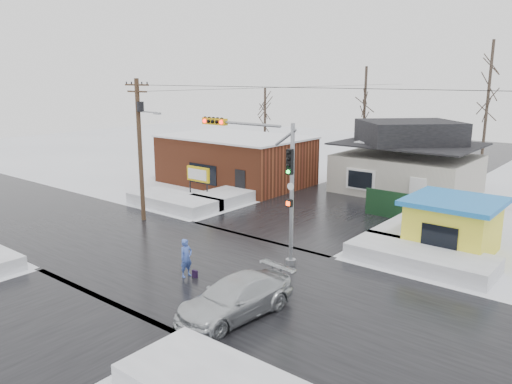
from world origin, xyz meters
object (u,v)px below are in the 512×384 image
Objects in this scene: car at (235,298)px; utility_pole at (140,142)px; traffic_signal at (266,171)px; pedestrian at (186,258)px; marquee_sign at (198,175)px; kiosk at (453,225)px.

utility_pole is at bearing 161.01° from car.
utility_pole is 1.74× the size of car.
pedestrian is at bearing -107.77° from traffic_signal.
utility_pole is 15.39m from car.
utility_pole is 11.02m from pedestrian.
utility_pole is at bearing -79.87° from marquee_sign.
marquee_sign is at bearing 46.90° from pedestrian.
marquee_sign is 18.51m from kiosk.
kiosk reaches higher than car.
kiosk is at bearing -33.07° from pedestrian.
utility_pole is at bearing 65.90° from pedestrian.
kiosk is (18.50, 0.50, -0.46)m from marquee_sign.
marquee_sign is 14.77m from pedestrian.
car is (-4.07, -12.77, -0.71)m from kiosk.
traffic_signal is 0.78× the size of utility_pole.
pedestrian is at bearing 166.96° from car.
marquee_sign is 0.49× the size of car.
traffic_signal is 3.87× the size of pedestrian.
kiosk reaches higher than pedestrian.
traffic_signal reaches higher than kiosk.
traffic_signal is 5.73m from pedestrian.
marquee_sign is 1.41× the size of pedestrian.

